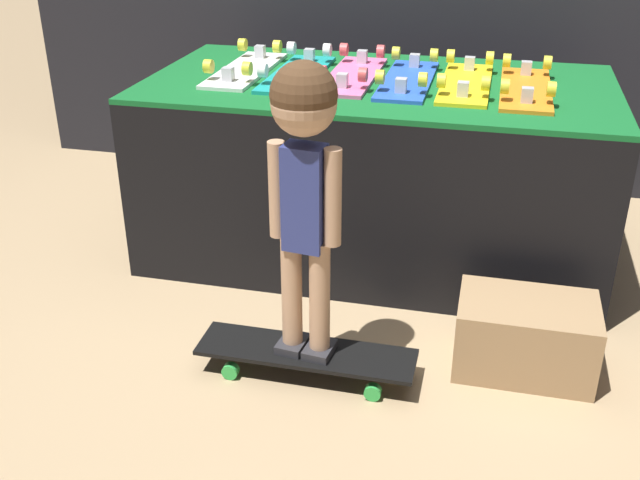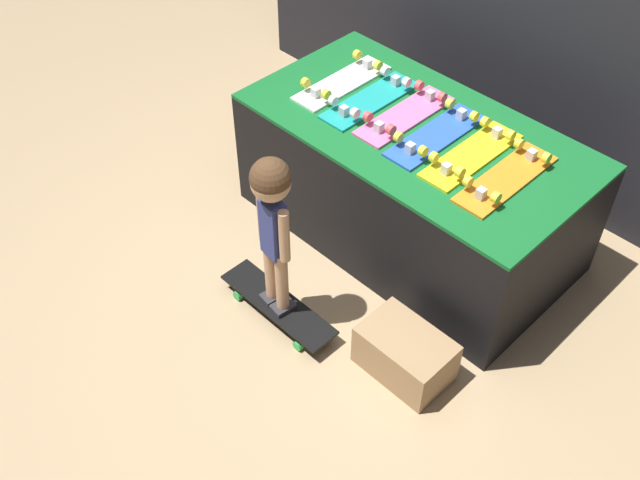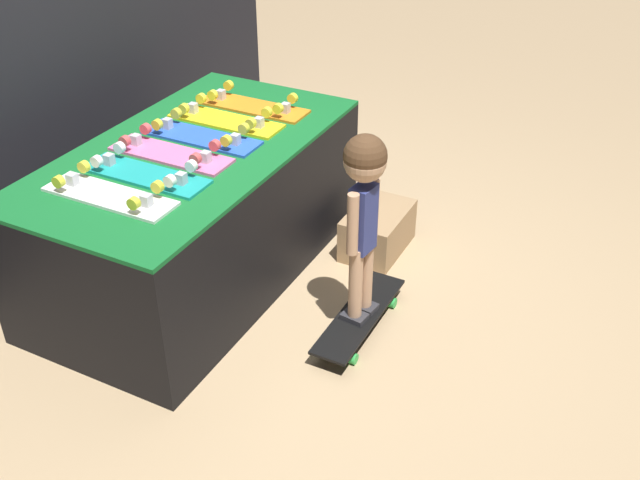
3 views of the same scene
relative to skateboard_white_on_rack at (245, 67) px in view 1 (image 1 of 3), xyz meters
name	(u,v)px [view 1 (image 1 of 3)]	position (x,y,z in m)	size (l,w,h in m)	color
ground_plane	(346,318)	(0.55, -0.60, -0.74)	(16.00, 16.00, 0.00)	tan
display_rack	(376,168)	(0.55, -0.01, -0.38)	(1.80, 0.96, 0.72)	black
skateboard_white_on_rack	(245,67)	(0.00, 0.00, 0.00)	(0.18, 0.61, 0.09)	white
skateboard_teal_on_rack	(297,71)	(0.22, -0.01, 0.00)	(0.18, 0.61, 0.09)	teal
skateboard_pink_on_rack	(353,73)	(0.44, 0.01, 0.00)	(0.18, 0.61, 0.09)	pink
skateboard_blue_on_rack	(408,77)	(0.66, -0.01, 0.00)	(0.18, 0.61, 0.09)	blue
skateboard_yellow_on_rack	(466,81)	(0.88, -0.01, 0.00)	(0.18, 0.61, 0.09)	yellow
skateboard_orange_on_rack	(526,86)	(1.11, -0.04, 0.00)	(0.18, 0.61, 0.09)	orange
skateboard_on_floor	(306,355)	(0.50, -0.96, -0.67)	(0.70, 0.18, 0.09)	black
child	(304,159)	(0.50, -0.96, -0.01)	(0.22, 0.19, 0.92)	#2D2D33
storage_box	(525,336)	(1.17, -0.76, -0.62)	(0.44, 0.28, 0.24)	#A37F56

